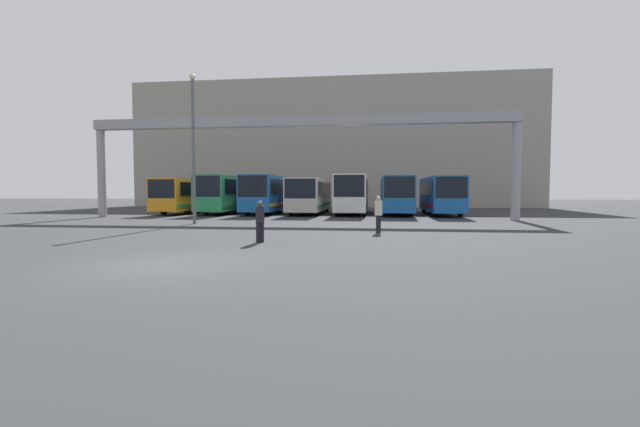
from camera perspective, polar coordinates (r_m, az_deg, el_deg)
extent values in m
plane|color=#2D3033|center=(12.14, -20.45, -6.50)|extent=(200.00, 200.00, 0.00)
cube|color=gray|center=(59.50, 1.85, 8.84)|extent=(51.79, 12.00, 16.15)
cylinder|color=gray|center=(36.70, -27.11, 4.74)|extent=(0.60, 0.60, 6.62)
cylinder|color=gray|center=(31.77, 24.69, 5.12)|extent=(0.60, 0.60, 6.62)
cube|color=gray|center=(31.21, -3.24, 12.19)|extent=(30.73, 0.80, 0.70)
cube|color=orange|center=(40.99, -16.84, 2.44)|extent=(2.44, 11.03, 2.67)
cube|color=black|center=(36.04, -20.42, 3.11)|extent=(2.24, 0.06, 1.50)
cube|color=black|center=(40.99, -16.85, 3.13)|extent=(2.47, 9.38, 1.12)
cube|color=#268C4C|center=(41.01, -16.82, 1.25)|extent=(2.47, 10.48, 0.24)
cylinder|color=black|center=(38.69, -20.11, 0.63)|extent=(0.28, 1.02, 1.02)
cylinder|color=black|center=(37.77, -17.26, 0.62)|extent=(0.28, 1.02, 1.02)
cylinder|color=black|center=(44.27, -16.44, 0.96)|extent=(0.28, 1.02, 1.02)
cylinder|color=black|center=(43.46, -13.88, 0.95)|extent=(0.28, 1.02, 1.02)
cube|color=#268C4C|center=(39.90, -11.79, 2.70)|extent=(2.46, 11.63, 2.95)
cube|color=black|center=(34.48, -14.95, 3.54)|extent=(2.26, 0.06, 1.65)
cube|color=black|center=(39.91, -11.80, 3.48)|extent=(2.49, 9.89, 1.24)
cube|color=#268C4C|center=(39.92, -11.78, 1.34)|extent=(2.49, 11.05, 0.24)
cylinder|color=black|center=(37.26, -14.96, 0.56)|extent=(0.28, 0.93, 0.93)
cylinder|color=black|center=(36.51, -11.85, 0.54)|extent=(0.28, 0.93, 0.93)
cylinder|color=black|center=(43.36, -11.70, 0.91)|extent=(0.28, 0.93, 0.93)
cylinder|color=black|center=(42.71, -8.99, 0.91)|extent=(0.28, 0.93, 0.93)
cube|color=#1959A5|center=(38.35, -6.79, 2.73)|extent=(2.51, 10.60, 2.95)
cube|color=black|center=(33.26, -9.01, 3.63)|extent=(2.31, 0.06, 1.65)
cube|color=black|center=(38.35, -6.80, 3.55)|extent=(2.54, 9.01, 1.24)
cube|color=orange|center=(38.36, -6.78, 1.32)|extent=(2.54, 10.07, 0.24)
cylinder|color=black|center=(35.81, -9.63, 0.64)|extent=(0.28, 1.08, 1.08)
cylinder|color=black|center=(35.24, -6.22, 0.63)|extent=(0.28, 1.08, 1.08)
cylinder|color=black|center=(41.52, -7.25, 0.97)|extent=(0.28, 1.08, 1.08)
cylinder|color=black|center=(41.02, -4.29, 0.96)|extent=(0.28, 1.08, 1.08)
cube|color=beige|center=(37.66, -1.29, 2.54)|extent=(2.60, 10.67, 2.68)
cube|color=black|center=(32.41, -2.69, 3.34)|extent=(2.39, 0.06, 1.50)
cube|color=black|center=(37.66, -1.29, 3.29)|extent=(2.63, 9.07, 1.13)
cube|color=#268C4C|center=(37.68, -1.29, 1.24)|extent=(2.63, 10.14, 0.24)
cylinder|color=black|center=(34.94, -3.86, 0.59)|extent=(0.28, 1.04, 1.04)
cylinder|color=black|center=(34.57, -0.15, 0.57)|extent=(0.28, 1.04, 1.04)
cylinder|color=black|center=(40.81, -2.24, 0.93)|extent=(0.28, 1.04, 1.04)
cylinder|color=black|center=(40.50, 0.94, 0.91)|extent=(0.28, 1.04, 1.04)
cube|color=silver|center=(37.11, 4.35, 2.74)|extent=(2.50, 10.31, 2.95)
cube|color=black|center=(31.98, 3.89, 3.69)|extent=(2.30, 0.06, 1.65)
cube|color=black|center=(37.11, 4.35, 3.58)|extent=(2.53, 8.76, 1.24)
cube|color=#1966B2|center=(37.12, 4.35, 1.28)|extent=(2.53, 9.79, 0.24)
cylinder|color=black|center=(34.33, 2.28, 0.53)|extent=(0.28, 1.02, 1.02)
cylinder|color=black|center=(34.21, 5.92, 0.51)|extent=(0.28, 1.02, 1.02)
cylinder|color=black|center=(40.08, 3.00, 0.87)|extent=(0.28, 1.02, 1.02)
cylinder|color=black|center=(39.98, 6.11, 0.85)|extent=(0.28, 1.02, 1.02)
cube|color=#1959A5|center=(38.01, 10.02, 2.61)|extent=(2.44, 12.12, 2.82)
cube|color=black|center=(31.98, 10.55, 3.48)|extent=(2.24, 0.06, 1.58)
cube|color=black|center=(38.01, 10.03, 3.39)|extent=(2.47, 10.30, 1.18)
cube|color=red|center=(38.03, 10.01, 1.25)|extent=(2.47, 11.51, 0.24)
cylinder|color=black|center=(34.61, 8.52, 0.46)|extent=(0.28, 0.95, 0.95)
cylinder|color=black|center=(34.72, 12.02, 0.43)|extent=(0.28, 0.95, 0.95)
cylinder|color=black|center=(41.39, 8.32, 0.86)|extent=(0.28, 0.95, 0.95)
cylinder|color=black|center=(41.49, 11.24, 0.84)|extent=(0.28, 0.95, 0.95)
cube|color=#1959A5|center=(37.35, 15.80, 2.51)|extent=(2.46, 10.06, 2.78)
cube|color=black|center=(32.40, 17.12, 3.34)|extent=(2.26, 0.06, 1.56)
cube|color=black|center=(37.35, 15.81, 3.29)|extent=(2.49, 8.55, 1.17)
cube|color=red|center=(37.37, 15.78, 1.14)|extent=(2.49, 9.56, 0.24)
cylinder|color=black|center=(34.44, 14.70, 0.43)|extent=(0.28, 1.00, 1.00)
cylinder|color=black|center=(34.78, 18.20, 0.40)|extent=(0.28, 1.00, 1.00)
cylinder|color=black|center=(40.03, 13.66, 0.78)|extent=(0.28, 1.00, 1.00)
cylinder|color=black|center=(40.33, 16.68, 0.75)|extent=(0.28, 1.00, 1.00)
cylinder|color=black|center=(20.40, 7.73, -1.41)|extent=(0.19, 0.19, 0.83)
cylinder|color=black|center=(20.56, 7.85, -1.38)|extent=(0.19, 0.19, 0.83)
cylinder|color=beige|center=(20.44, 7.80, 0.72)|extent=(0.36, 0.36, 0.69)
sphere|color=tan|center=(20.43, 7.81, 2.00)|extent=(0.22, 0.22, 0.22)
cylinder|color=black|center=(16.63, -7.77, -2.51)|extent=(0.17, 0.17, 0.76)
cylinder|color=black|center=(16.56, -8.23, -2.54)|extent=(0.17, 0.17, 0.76)
cylinder|color=black|center=(16.54, -8.01, -0.12)|extent=(0.33, 0.33, 0.63)
sphere|color=brown|center=(16.53, -8.02, 1.34)|extent=(0.21, 0.21, 0.21)
cylinder|color=#595B60|center=(27.04, -16.52, 7.85)|extent=(0.20, 0.20, 8.64)
sphere|color=beige|center=(27.79, -16.66, 17.07)|extent=(0.36, 0.36, 0.36)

